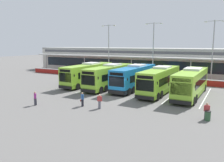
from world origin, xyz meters
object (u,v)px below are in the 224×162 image
(pedestrian_with_handbag, at_px, (82,99))
(pedestrian_in_dark_coat, at_px, (207,111))
(lamp_post_centre, at_px, (153,48))
(coach_bus_leftmost, at_px, (88,74))
(coach_bus_right_centre, at_px, (160,81))
(lamp_post_west, at_px, (109,47))
(pedestrian_child, at_px, (100,101))
(coach_bus_centre, at_px, (135,78))
(coach_bus_left_centre, at_px, (110,77))
(pedestrian_near_bin, at_px, (35,98))
(litter_bin, at_px, (208,116))
(lamp_post_east, at_px, (213,48))
(coach_bus_rightmost, at_px, (191,83))

(pedestrian_with_handbag, xyz_separation_m, pedestrian_in_dark_coat, (12.91, 1.76, 0.02))
(lamp_post_centre, bearing_deg, coach_bus_leftmost, -129.15)
(coach_bus_right_centre, distance_m, lamp_post_west, 18.71)
(pedestrian_with_handbag, xyz_separation_m, pedestrian_child, (2.18, 0.17, 0.02))
(coach_bus_centre, height_order, coach_bus_right_centre, same)
(coach_bus_left_centre, height_order, lamp_post_centre, lamp_post_centre)
(coach_bus_centre, xyz_separation_m, pedestrian_near_bin, (-6.31, -14.42, -0.91))
(pedestrian_with_handbag, bearing_deg, coach_bus_left_centre, 103.41)
(lamp_post_centre, bearing_deg, pedestrian_child, -86.83)
(coach_bus_leftmost, distance_m, litter_bin, 22.79)
(coach_bus_leftmost, xyz_separation_m, pedestrian_child, (9.40, -11.71, -0.91))
(pedestrian_in_dark_coat, height_order, pedestrian_near_bin, same)
(coach_bus_centre, bearing_deg, pedestrian_with_handbag, -95.94)
(pedestrian_near_bin, height_order, lamp_post_east, lamp_post_east)
(coach_bus_centre, height_order, lamp_post_centre, lamp_post_centre)
(pedestrian_child, relative_size, lamp_post_west, 0.15)
(litter_bin, bearing_deg, coach_bus_leftmost, 152.90)
(coach_bus_rightmost, height_order, pedestrian_child, coach_bus_rightmost)
(coach_bus_right_centre, height_order, pedestrian_in_dark_coat, coach_bus_right_centre)
(coach_bus_rightmost, distance_m, pedestrian_near_bin, 20.02)
(coach_bus_right_centre, xyz_separation_m, litter_bin, (7.41, -9.71, -1.32))
(lamp_post_centre, bearing_deg, litter_bin, -59.42)
(pedestrian_in_dark_coat, distance_m, lamp_post_east, 21.49)
(coach_bus_centre, relative_size, lamp_post_east, 1.11)
(coach_bus_centre, height_order, coach_bus_rightmost, same)
(pedestrian_in_dark_coat, height_order, pedestrian_child, same)
(coach_bus_centre, bearing_deg, lamp_post_east, 45.42)
(coach_bus_leftmost, distance_m, lamp_post_east, 21.92)
(coach_bus_leftmost, relative_size, pedestrian_near_bin, 7.53)
(pedestrian_near_bin, bearing_deg, pedestrian_in_dark_coat, 12.50)
(pedestrian_near_bin, bearing_deg, litter_bin, 11.67)
(pedestrian_child, distance_m, lamp_post_west, 25.19)
(coach_bus_rightmost, height_order, lamp_post_centre, lamp_post_centre)
(lamp_post_centre, relative_size, lamp_post_east, 1.00)
(coach_bus_rightmost, bearing_deg, pedestrian_with_handbag, -132.07)
(pedestrian_with_handbag, distance_m, pedestrian_child, 2.19)
(pedestrian_in_dark_coat, distance_m, lamp_post_centre, 24.06)
(pedestrian_child, bearing_deg, coach_bus_centre, 94.34)
(pedestrian_near_bin, distance_m, lamp_post_centre, 25.48)
(coach_bus_left_centre, relative_size, pedestrian_with_handbag, 7.53)
(coach_bus_right_centre, xyz_separation_m, lamp_post_centre, (-4.66, 10.71, 4.50))
(pedestrian_with_handbag, xyz_separation_m, litter_bin, (13.04, 1.51, -0.39))
(pedestrian_child, xyz_separation_m, lamp_post_east, (9.24, 22.34, 5.42))
(coach_bus_centre, distance_m, pedestrian_in_dark_coat, 15.66)
(coach_bus_left_centre, relative_size, coach_bus_rightmost, 1.00)
(coach_bus_right_centre, distance_m, litter_bin, 12.29)
(pedestrian_with_handbag, bearing_deg, pedestrian_child, 4.38)
(lamp_post_west, distance_m, lamp_post_centre, 9.87)
(coach_bus_left_centre, relative_size, coach_bus_centre, 1.00)
(coach_bus_rightmost, bearing_deg, coach_bus_left_centre, 178.63)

